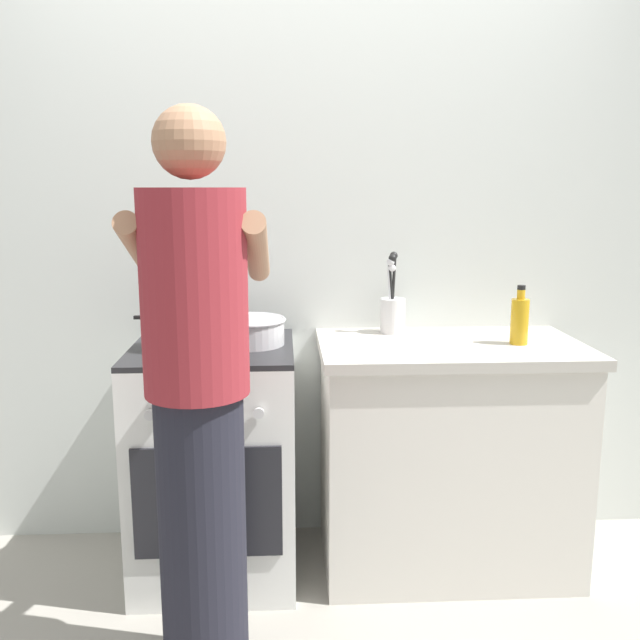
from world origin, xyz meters
The scene contains 9 objects.
ground centered at (0.00, 0.00, 0.00)m, with size 6.00×6.00×0.00m, color gray.
back_wall centered at (0.20, 0.50, 1.25)m, with size 3.20×0.10×2.50m.
countertop centered at (0.55, 0.15, 0.45)m, with size 1.00×0.60×0.90m.
stove_range centered at (-0.35, 0.15, 0.45)m, with size 0.60×0.62×0.90m.
pot centered at (-0.49, 0.11, 0.96)m, with size 0.27×0.20×0.12m.
mixing_bowl centered at (-0.21, 0.17, 0.96)m, with size 0.27×0.27×0.10m.
utensil_crock centered at (0.35, 0.35, 0.99)m, with size 0.10×0.10×0.33m.
oil_bottle centered at (0.80, 0.12, 0.99)m, with size 0.07×0.07×0.22m.
person centered at (-0.33, -0.44, 0.86)m, with size 0.41×0.50×1.70m.
Camera 1 is at (-0.08, -2.36, 1.48)m, focal length 38.63 mm.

